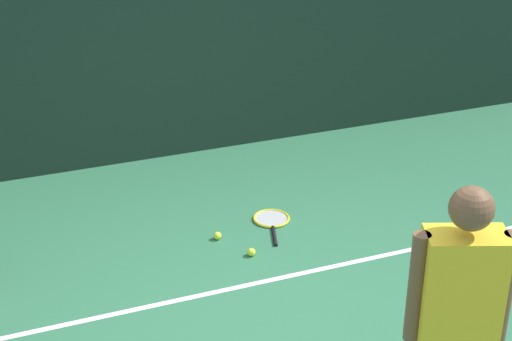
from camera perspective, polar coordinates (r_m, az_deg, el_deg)
ground_plane at (r=5.61m, az=1.49°, el=-10.91°), size 12.00×12.00×0.00m
back_fence at (r=7.59m, az=-7.17°, el=11.16°), size 10.00×0.10×2.90m
court_line at (r=5.98m, az=-0.31°, el=-8.27°), size 9.00×0.05×0.00m
tennis_player at (r=4.16m, az=14.41°, el=-10.23°), size 0.50×0.34×1.70m
tennis_racket at (r=6.79m, az=1.15°, el=-3.63°), size 0.41×0.64×0.03m
tennis_ball_by_fence at (r=6.30m, az=-0.33°, el=-5.96°), size 0.07×0.07×0.07m
tennis_ball_mid_court at (r=6.53m, az=-2.82°, el=-4.77°), size 0.07×0.07×0.07m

